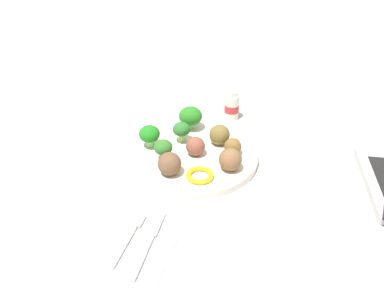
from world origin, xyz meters
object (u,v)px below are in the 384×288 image
(broccoli_floret_mid_right, at_px, (182,130))
(broccoli_floret_back_left, at_px, (190,116))
(broccoli_floret_near_rim, at_px, (149,135))
(meatball_front_right, at_px, (233,146))
(meatball_back_right, at_px, (220,135))
(meatball_near_rim, at_px, (195,146))
(fork, at_px, (128,235))
(broccoli_floret_mid_left, at_px, (163,148))
(knife, at_px, (148,240))
(plate, at_px, (192,155))
(meatball_back_left, at_px, (230,160))
(yogurt_bottle, at_px, (232,106))
(napkin, at_px, (137,243))
(pepper_ring_mid_left, at_px, (200,175))
(meatball_front_left, at_px, (170,164))

(broccoli_floret_mid_right, xyz_separation_m, broccoli_floret_back_left, (0.06, -0.01, 0.00))
(broccoli_floret_mid_right, distance_m, broccoli_floret_near_rim, 0.07)
(meatball_front_right, bearing_deg, meatball_back_right, 45.57)
(meatball_near_rim, height_order, fork, meatball_near_rim)
(broccoli_floret_back_left, height_order, meatball_near_rim, broccoli_floret_back_left)
(broccoli_floret_mid_left, bearing_deg, knife, -169.49)
(plate, relative_size, meatball_near_rim, 6.93)
(meatball_front_right, bearing_deg, meatball_back_left, -176.84)
(meatball_back_left, bearing_deg, meatball_back_right, 22.61)
(plate, xyz_separation_m, meatball_front_right, (0.01, -0.08, 0.03))
(meatball_back_right, relative_size, fork, 0.37)
(broccoli_floret_mid_right, relative_size, meatball_back_left, 1.02)
(meatball_back_left, distance_m, yogurt_bottle, 0.24)
(napkin, bearing_deg, meatball_back_right, -14.40)
(pepper_ring_mid_left, bearing_deg, meatball_front_left, 91.66)
(pepper_ring_mid_left, distance_m, napkin, 0.19)
(fork, height_order, yogurt_bottle, yogurt_bottle)
(broccoli_floret_mid_right, height_order, knife, broccoli_floret_mid_right)
(broccoli_floret_back_left, relative_size, meatball_front_left, 1.18)
(broccoli_floret_mid_left, bearing_deg, pepper_ring_mid_left, -115.87)
(meatball_near_rim, height_order, knife, meatball_near_rim)
(plate, xyz_separation_m, broccoli_floret_near_rim, (-0.00, 0.09, 0.04))
(meatball_back_right, distance_m, meatball_front_left, 0.15)
(plate, height_order, meatball_front_left, meatball_front_left)
(plate, relative_size, fork, 2.32)
(broccoli_floret_mid_right, distance_m, pepper_ring_mid_left, 0.14)
(broccoli_floret_near_rim, relative_size, napkin, 0.29)
(fork, relative_size, knife, 0.83)
(meatball_front_left, relative_size, pepper_ring_mid_left, 0.86)
(napkin, height_order, yogurt_bottle, yogurt_bottle)
(fork, bearing_deg, meatball_near_rim, -12.76)
(meatball_back_right, height_order, meatball_front_left, meatball_front_left)
(napkin, bearing_deg, broccoli_floret_mid_right, 0.70)
(plate, xyz_separation_m, meatball_front_left, (-0.08, 0.02, 0.03))
(broccoli_floret_mid_right, relative_size, meatball_back_right, 1.04)
(plate, bearing_deg, yogurt_bottle, -15.23)
(meatball_back_left, xyz_separation_m, knife, (-0.21, 0.10, -0.03))
(broccoli_floret_mid_right, relative_size, meatball_front_left, 1.01)
(broccoli_floret_mid_left, bearing_deg, meatball_near_rim, -60.08)
(broccoli_floret_mid_right, relative_size, yogurt_bottle, 0.64)
(broccoli_floret_back_left, relative_size, knife, 0.38)
(broccoli_floret_mid_right, distance_m, napkin, 0.30)
(meatball_near_rim, height_order, meatball_front_left, meatball_front_left)
(broccoli_floret_mid_left, bearing_deg, meatball_front_left, -149.09)
(meatball_front_left, relative_size, fork, 0.38)
(broccoli_floret_back_left, distance_m, meatball_front_right, 0.14)
(meatball_near_rim, relative_size, yogurt_bottle, 0.55)
(broccoli_floret_mid_right, xyz_separation_m, fork, (-0.29, 0.01, -0.04))
(meatball_front_right, xyz_separation_m, fork, (-0.27, 0.13, -0.03))
(meatball_near_rim, distance_m, pepper_ring_mid_left, 0.08)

